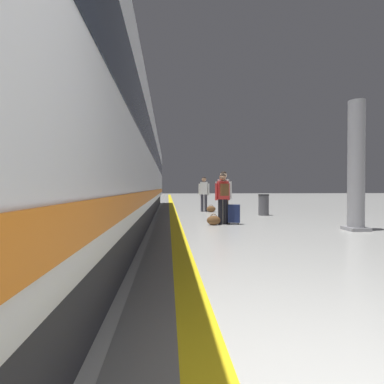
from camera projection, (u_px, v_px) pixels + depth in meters
The scene contains 11 objects.
safety_line_strip at pixel (175, 221), 10.38m from camera, with size 0.36×80.00×0.01m, color yellow.
tactile_edge_band at pixel (165, 221), 10.35m from camera, with size 0.67×80.00×0.01m, color slate.
high_speed_train at pixel (107, 146), 9.08m from camera, with size 2.94×28.51×4.97m.
passenger_near at pixel (223, 193), 9.53m from camera, with size 0.51×0.31×1.73m.
suitcase_near at pixel (234, 214), 9.44m from camera, with size 0.43×0.33×0.64m.
passenger_mid at pixel (223, 194), 9.40m from camera, with size 0.51×0.36×1.65m.
duffel_bag_mid at pixel (214, 220), 9.25m from camera, with size 0.44×0.26×0.36m.
passenger_far at pixel (204, 191), 14.43m from camera, with size 0.52×0.29×1.73m.
duffel_bag_far at pixel (211, 209), 14.20m from camera, with size 0.44×0.26×0.36m.
platform_pillar at pixel (356, 168), 8.05m from camera, with size 0.56×0.56×3.60m.
waste_bin at pixel (264, 205), 12.51m from camera, with size 0.46×0.46×0.91m.
Camera 1 is at (-1.04, -0.37, 1.19)m, focal length 27.20 mm.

